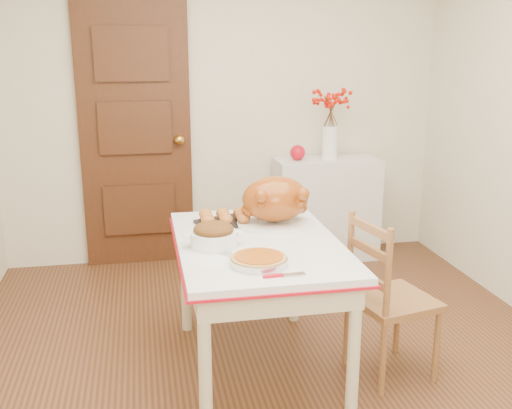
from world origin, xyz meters
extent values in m
cube|color=#422611|center=(0.00, 0.00, 0.00)|extent=(3.50, 4.00, 0.00)
cube|color=beige|center=(0.00, 2.00, 1.25)|extent=(3.50, 0.00, 2.50)
cube|color=#381E10|center=(-0.70, 1.97, 1.03)|extent=(0.85, 0.06, 2.06)
cube|color=silver|center=(0.80, 1.78, 0.42)|extent=(0.83, 0.37, 0.83)
sphere|color=red|center=(0.55, 1.78, 0.89)|extent=(0.12, 0.12, 0.12)
cylinder|color=#A5490F|center=(-0.16, -0.19, 0.77)|extent=(0.34, 0.34, 0.06)
cylinder|color=white|center=(-0.02, 0.61, 0.79)|extent=(0.08, 0.08, 0.11)
camera|label=1|loc=(-0.67, -2.72, 1.72)|focal=41.72mm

